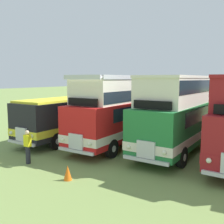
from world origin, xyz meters
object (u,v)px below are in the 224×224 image
object	(u,v)px
bus_second_in_row	(128,107)
marshal_person	(28,147)
bus_first_in_row	(82,113)
cone_near_end	(68,173)
bus_third_in_row	(183,109)

from	to	relation	value
bus_second_in_row	marshal_person	bearing A→B (deg)	-106.45
bus_first_in_row	bus_second_in_row	bearing A→B (deg)	4.67
cone_near_end	bus_third_in_row	bearing A→B (deg)	70.59
bus_third_in_row	marshal_person	world-z (taller)	bus_third_in_row
bus_first_in_row	bus_third_in_row	world-z (taller)	bus_third_in_row
cone_near_end	marshal_person	size ratio (longest dim) A/B	0.37
cone_near_end	marshal_person	distance (m)	3.30
bus_first_in_row	bus_second_in_row	world-z (taller)	bus_second_in_row
bus_third_in_row	bus_first_in_row	bearing A→B (deg)	-178.01
bus_first_in_row	bus_third_in_row	distance (m)	7.62
marshal_person	bus_second_in_row	bearing A→B (deg)	73.55
bus_second_in_row	marshal_person	world-z (taller)	bus_second_in_row
bus_third_in_row	marshal_person	bearing A→B (deg)	-130.15
marshal_person	cone_near_end	bearing A→B (deg)	-11.07
bus_second_in_row	cone_near_end	bearing A→B (deg)	-81.58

